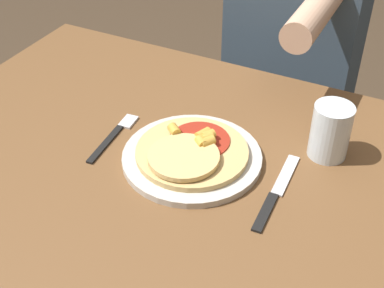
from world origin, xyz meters
TOP-DOWN VIEW (x-y plane):
  - dining_table at (0.00, 0.00)m, footprint 1.11×0.82m
  - plate at (0.04, 0.02)m, footprint 0.27×0.27m
  - pizza at (0.04, 0.02)m, footprint 0.22×0.22m
  - fork at (-0.13, 0.02)m, footprint 0.03×0.18m
  - knife at (0.22, 0.00)m, footprint 0.03×0.22m
  - drinking_glass at (0.27, 0.16)m, footprint 0.08×0.08m
  - person_diner at (0.05, 0.67)m, footprint 0.36×0.52m

SIDE VIEW (x-z plane):
  - dining_table at x=0.00m, z-range 0.25..0.98m
  - person_diner at x=0.05m, z-range 0.10..1.34m
  - fork at x=-0.13m, z-range 0.73..0.73m
  - knife at x=0.22m, z-range 0.73..0.73m
  - plate at x=0.04m, z-range 0.73..0.74m
  - pizza at x=0.04m, z-range 0.74..0.77m
  - drinking_glass at x=0.27m, z-range 0.73..0.84m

